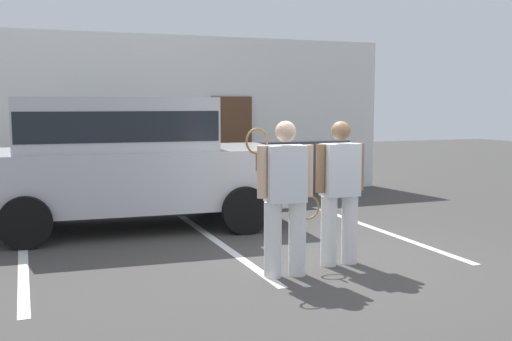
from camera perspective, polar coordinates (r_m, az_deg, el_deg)
ground_plane at (r=7.55m, az=6.81°, el=-8.75°), size 40.00×40.00×0.00m
parking_stripe_0 at (r=8.17m, az=-21.10°, el=-7.95°), size 0.12×4.40×0.01m
parking_stripe_1 at (r=8.55m, az=-3.40°, el=-6.89°), size 0.12×4.40×0.01m
parking_stripe_2 at (r=9.64m, az=11.46°, el=-5.49°), size 0.12×4.40×0.01m
house_frontage at (r=12.85m, az=-5.61°, el=4.61°), size 8.53×0.40×3.34m
parked_suv at (r=9.64m, az=-12.21°, el=1.36°), size 4.71×2.39×2.05m
tennis_player_man at (r=6.82m, az=2.75°, el=-2.41°), size 0.79×0.31×1.77m
tennis_player_woman at (r=7.38m, az=7.87°, el=-1.94°), size 0.91×0.28×1.75m
potted_plant_by_porch at (r=12.70m, az=3.45°, el=-0.35°), size 0.65×0.65×0.86m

